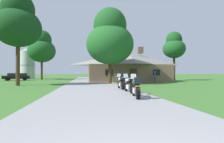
# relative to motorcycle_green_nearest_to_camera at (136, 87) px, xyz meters

# --- Properties ---
(ground_plane) EXTENTS (500.00, 500.00, 0.00)m
(ground_plane) POSITION_rel_motorcycle_green_nearest_to_camera_xyz_m (-1.92, 12.05, -0.62)
(ground_plane) COLOR #386628
(asphalt_driveway) EXTENTS (6.40, 80.00, 0.06)m
(asphalt_driveway) POSITION_rel_motorcycle_green_nearest_to_camera_xyz_m (-1.92, 10.05, -0.59)
(asphalt_driveway) COLOR gray
(asphalt_driveway) RESTS_ON ground
(motorcycle_green_nearest_to_camera) EXTENTS (0.71, 2.08, 1.30)m
(motorcycle_green_nearest_to_camera) POSITION_rel_motorcycle_green_nearest_to_camera_xyz_m (0.00, 0.00, 0.00)
(motorcycle_green_nearest_to_camera) COLOR black
(motorcycle_green_nearest_to_camera) RESTS_ON asphalt_driveway
(motorcycle_silver_second_in_row) EXTENTS (0.66, 2.08, 1.30)m
(motorcycle_silver_second_in_row) POSITION_rel_motorcycle_green_nearest_to_camera_xyz_m (0.27, 2.63, 0.00)
(motorcycle_silver_second_in_row) COLOR black
(motorcycle_silver_second_in_row) RESTS_ON asphalt_driveway
(motorcycle_white_farthest_in_row) EXTENTS (0.66, 2.08, 1.30)m
(motorcycle_white_farthest_in_row) POSITION_rel_motorcycle_green_nearest_to_camera_xyz_m (0.23, 5.32, 0.00)
(motorcycle_white_farthest_in_row) COLOR black
(motorcycle_white_farthest_in_row) RESTS_ON asphalt_driveway
(stone_lodge) EXTENTS (13.92, 8.66, 5.96)m
(stone_lodge) POSITION_rel_motorcycle_green_nearest_to_camera_xyz_m (4.34, 20.89, 1.99)
(stone_lodge) COLOR brown
(stone_lodge) RESTS_ON ground
(bystander_blue_shirt_near_lodge) EXTENTS (0.35, 0.51, 1.67)m
(bystander_blue_shirt_near_lodge) POSITION_rel_motorcycle_green_nearest_to_camera_xyz_m (7.45, 16.06, 0.31)
(bystander_blue_shirt_near_lodge) COLOR navy
(bystander_blue_shirt_near_lodge) RESTS_ON ground
(tree_right_of_lodge) EXTENTS (4.29, 4.29, 9.44)m
(tree_right_of_lodge) POSITION_rel_motorcycle_green_nearest_to_camera_xyz_m (14.18, 23.15, 5.97)
(tree_right_of_lodge) COLOR #422D19
(tree_right_of_lodge) RESTS_ON ground
(tree_by_lodge_front) EXTENTS (6.15, 6.15, 9.92)m
(tree_by_lodge_front) POSITION_rel_motorcycle_green_nearest_to_camera_xyz_m (0.40, 13.69, 5.27)
(tree_by_lodge_front) COLOR #422D19
(tree_by_lodge_front) RESTS_ON ground
(tree_left_near) EXTENTS (5.12, 5.12, 10.51)m
(tree_left_near) POSITION_rel_motorcycle_green_nearest_to_camera_xyz_m (-10.31, 12.06, 6.52)
(tree_left_near) COLOR #422D19
(tree_left_near) RESTS_ON ground
(tree_left_far) EXTENTS (5.83, 5.83, 10.72)m
(tree_left_far) POSITION_rel_motorcycle_green_nearest_to_camera_xyz_m (-12.17, 31.09, 6.27)
(tree_left_far) COLOR #422D19
(tree_left_far) RESTS_ON ground
(metal_silo_distant) EXTENTS (3.46, 3.46, 7.37)m
(metal_silo_distant) POSITION_rel_motorcycle_green_nearest_to_camera_xyz_m (-16.49, 35.71, 3.07)
(metal_silo_distant) COLOR #B2B7BC
(metal_silo_distant) RESTS_ON ground
(parked_black_suv_far_left) EXTENTS (4.90, 2.87, 1.40)m
(parked_black_suv_far_left) POSITION_rel_motorcycle_green_nearest_to_camera_xyz_m (-15.55, 26.51, 0.16)
(parked_black_suv_far_left) COLOR black
(parked_black_suv_far_left) RESTS_ON ground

